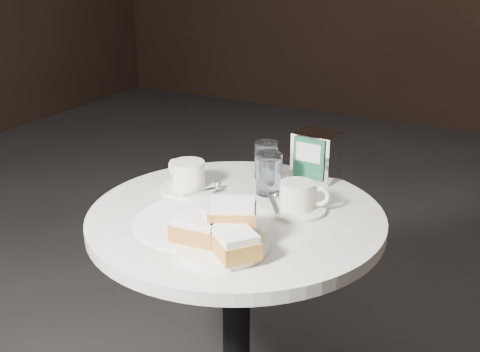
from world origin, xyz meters
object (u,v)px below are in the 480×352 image
object	(u,v)px
water_glass_right	(269,174)
coffee_cup_left	(188,178)
beignet_plate	(222,233)
cafe_table	(236,285)
napkin_dispenser	(316,156)
coffee_cup_right	(297,199)
water_glass_left	(266,161)

from	to	relation	value
water_glass_right	coffee_cup_left	bearing A→B (deg)	-157.80
beignet_plate	cafe_table	bearing A→B (deg)	109.24
beignet_plate	water_glass_right	xyz separation A→B (m)	(-0.04, 0.31, 0.02)
cafe_table	coffee_cup_left	size ratio (longest dim) A/B	4.04
napkin_dispenser	water_glass_right	bearing A→B (deg)	-110.49
beignet_plate	coffee_cup_right	distance (m)	0.25
cafe_table	water_glass_right	xyz separation A→B (m)	(0.02, 0.14, 0.25)
beignet_plate	water_glass_left	bearing A→B (deg)	103.21
cafe_table	water_glass_left	distance (m)	0.34
napkin_dispenser	coffee_cup_left	bearing A→B (deg)	-135.02
coffee_cup_right	water_glass_right	xyz separation A→B (m)	(-0.11, 0.07, 0.02)
coffee_cup_right	water_glass_right	size ratio (longest dim) A/B	1.71
cafe_table	coffee_cup_left	bearing A→B (deg)	159.64
water_glass_right	napkin_dispenser	world-z (taller)	napkin_dispenser
coffee_cup_left	napkin_dispenser	size ratio (longest dim) A/B	1.43
napkin_dispenser	cafe_table	bearing A→B (deg)	-102.22
cafe_table	water_glass_left	xyz separation A→B (m)	(-0.04, 0.23, 0.25)
beignet_plate	napkin_dispenser	world-z (taller)	napkin_dispenser
coffee_cup_left	napkin_dispenser	xyz separation A→B (m)	(0.26, 0.23, 0.03)
beignet_plate	water_glass_left	world-z (taller)	water_glass_left
coffee_cup_right	water_glass_left	distance (m)	0.22
coffee_cup_left	coffee_cup_right	size ratio (longest dim) A/B	1.03
coffee_cup_left	coffee_cup_right	world-z (taller)	coffee_cup_left
water_glass_right	water_glass_left	bearing A→B (deg)	119.99
coffee_cup_left	napkin_dispenser	distance (m)	0.34
cafe_table	beignet_plate	xyz separation A→B (m)	(0.06, -0.17, 0.23)
beignet_plate	water_glass_right	world-z (taller)	water_glass_right
water_glass_left	napkin_dispenser	world-z (taller)	napkin_dispenser
cafe_table	water_glass_left	world-z (taller)	water_glass_left
coffee_cup_left	water_glass_right	bearing A→B (deg)	41.09
cafe_table	water_glass_left	bearing A→B (deg)	98.58
coffee_cup_left	water_glass_left	bearing A→B (deg)	69.18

